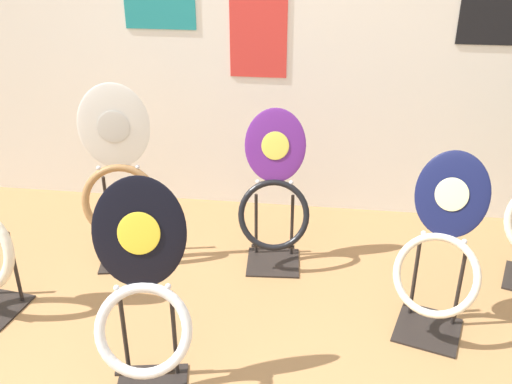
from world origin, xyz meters
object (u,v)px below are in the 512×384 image
at_px(toilet_seat_display_jazz_black, 143,303).
at_px(toilet_seat_display_purple_note, 274,199).
at_px(toilet_seat_display_navy_moon, 441,254).
at_px(toilet_seat_display_white_plain, 119,185).

height_order(toilet_seat_display_jazz_black, toilet_seat_display_purple_note, toilet_seat_display_jazz_black).
relative_size(toilet_seat_display_jazz_black, toilet_seat_display_purple_note, 1.05).
distance_m(toilet_seat_display_purple_note, toilet_seat_display_navy_moon, 0.89).
bearing_deg(toilet_seat_display_white_plain, toilet_seat_display_purple_note, 6.58).
xyz_separation_m(toilet_seat_display_jazz_black, toilet_seat_display_navy_moon, (1.16, 0.53, -0.02)).
distance_m(toilet_seat_display_white_plain, toilet_seat_display_purple_note, 0.80).
bearing_deg(toilet_seat_display_purple_note, toilet_seat_display_navy_moon, -30.25).
height_order(toilet_seat_display_purple_note, toilet_seat_display_navy_moon, toilet_seat_display_purple_note).
relative_size(toilet_seat_display_white_plain, toilet_seat_display_navy_moon, 1.20).
xyz_separation_m(toilet_seat_display_white_plain, toilet_seat_display_navy_moon, (1.57, -0.36, -0.06)).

